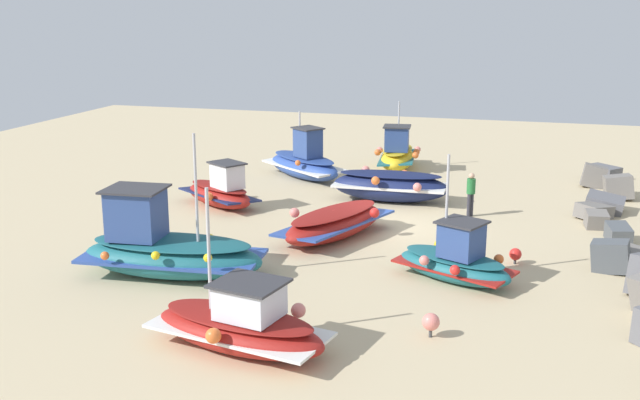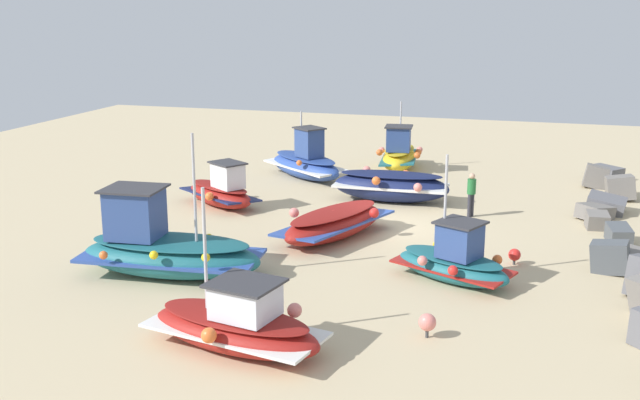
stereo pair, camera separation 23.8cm
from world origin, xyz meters
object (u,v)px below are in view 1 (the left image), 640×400
mooring_buoy_1 (431,322)px  fishing_boat_4 (455,261)px  fishing_boat_5 (220,192)px  person_walking (471,191)px  fishing_boat_2 (304,163)px  fishing_boat_6 (167,249)px  fishing_boat_1 (335,223)px  fishing_boat_3 (390,185)px  mooring_buoy_0 (515,254)px  fishing_boat_0 (397,154)px  fishing_boat_7 (240,325)px

mooring_buoy_1 → fishing_boat_4: bearing=178.5°
fishing_boat_5 → person_walking: size_ratio=2.36×
fishing_boat_2 → mooring_buoy_1: fishing_boat_2 is taller
fishing_boat_5 → fishing_boat_6: 7.89m
fishing_boat_2 → fishing_boat_6: 13.44m
fishing_boat_1 → fishing_boat_3: bearing=12.1°
fishing_boat_2 → mooring_buoy_1: (15.59, 7.98, -0.32)m
mooring_buoy_0 → fishing_boat_2: bearing=-134.6°
fishing_boat_0 → person_walking: size_ratio=2.46×
fishing_boat_0 → mooring_buoy_0: size_ratio=8.13×
fishing_boat_2 → fishing_boat_4: fishing_boat_4 is taller
fishing_boat_6 → mooring_buoy_0: bearing=-162.8°
fishing_boat_7 → mooring_buoy_1: size_ratio=7.71×
fishing_boat_1 → fishing_boat_5: size_ratio=1.32×
fishing_boat_6 → fishing_boat_7: fishing_boat_6 is taller
fishing_boat_3 → person_walking: (1.40, 3.30, 0.30)m
fishing_boat_4 → person_walking: size_ratio=2.31×
fishing_boat_5 → fishing_boat_6: bearing=-45.3°
fishing_boat_0 → fishing_boat_7: (20.49, 0.17, -0.13)m
fishing_boat_4 → fishing_boat_0: bearing=131.4°
fishing_boat_5 → fishing_boat_7: (11.72, 5.54, -0.01)m
fishing_boat_4 → mooring_buoy_1: (4.05, -0.11, -0.21)m
fishing_boat_0 → fishing_boat_4: 15.23m
fishing_boat_3 → person_walking: bearing=-24.1°
fishing_boat_3 → fishing_boat_0: bearing=96.7°
fishing_boat_7 → mooring_buoy_0: bearing=65.0°
fishing_boat_2 → fishing_boat_3: size_ratio=1.00×
fishing_boat_0 → fishing_boat_4: fishing_boat_4 is taller
fishing_boat_6 → fishing_boat_2: bearing=-94.5°
fishing_boat_0 → mooring_buoy_1: bearing=6.5°
fishing_boat_5 → fishing_boat_4: bearing=1.8°
fishing_boat_2 → fishing_boat_6: (13.44, -0.01, 0.10)m
fishing_boat_1 → mooring_buoy_1: 8.27m
fishing_boat_0 → fishing_boat_3: bearing=1.5°
fishing_boat_5 → fishing_boat_6: fishing_boat_6 is taller
fishing_boat_0 → fishing_boat_1: size_ratio=0.79×
fishing_boat_1 → fishing_boat_7: bearing=-157.8°
mooring_buoy_0 → mooring_buoy_1: mooring_buoy_1 is taller
fishing_boat_3 → fishing_boat_4: 9.16m
fishing_boat_4 → mooring_buoy_1: bearing=-66.8°
fishing_boat_0 → fishing_boat_3: 6.19m
fishing_boat_5 → mooring_buoy_0: bearing=13.8°
fishing_boat_1 → fishing_boat_5: fishing_boat_5 is taller
fishing_boat_4 → mooring_buoy_1: size_ratio=6.37×
fishing_boat_0 → mooring_buoy_1: fishing_boat_0 is taller
fishing_boat_4 → person_walking: 7.07m
fishing_boat_2 → person_walking: 9.05m
fishing_boat_3 → fishing_boat_4: size_ratio=1.23×
fishing_boat_5 → mooring_buoy_1: (9.87, 9.64, -0.21)m
fishing_boat_3 → fishing_boat_6: (10.35, -4.57, 0.14)m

